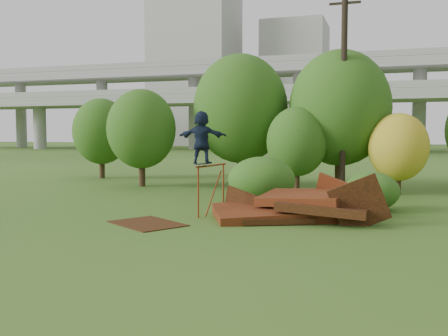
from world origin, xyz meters
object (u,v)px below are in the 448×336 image
(skater, at_px, (202,137))
(flat_plate, at_px, (147,223))
(scrap_pile, at_px, (294,209))
(utility_pole, at_px, (344,89))

(skater, xyz_separation_m, flat_plate, (-1.12, -1.78, -2.63))
(scrap_pile, distance_m, utility_pole, 8.92)
(scrap_pile, relative_size, utility_pole, 0.63)
(scrap_pile, relative_size, flat_plate, 2.62)
(skater, distance_m, utility_pole, 9.26)
(skater, bearing_deg, flat_plate, 50.04)
(skater, height_order, flat_plate, skater)
(skater, relative_size, flat_plate, 0.77)
(flat_plate, bearing_deg, scrap_pile, 28.29)
(skater, relative_size, utility_pole, 0.18)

